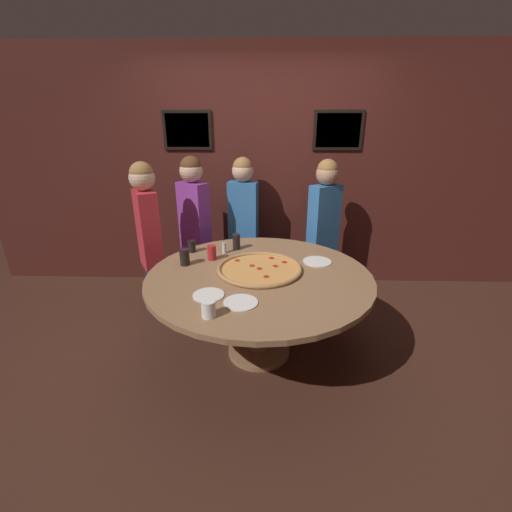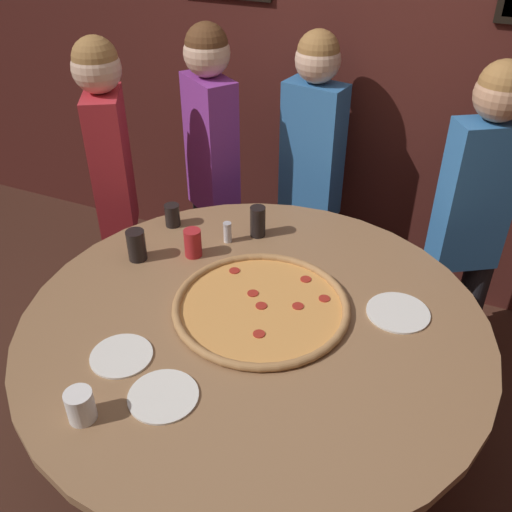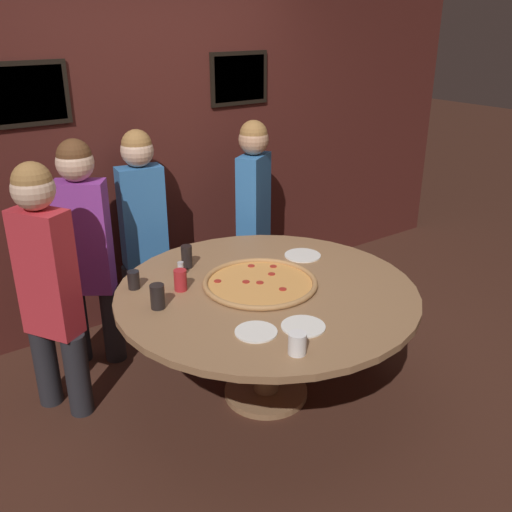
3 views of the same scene
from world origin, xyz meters
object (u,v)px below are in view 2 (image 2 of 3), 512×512
(drink_cup_centre_back, at_px, (80,406))
(white_plate_left_side, at_px, (121,356))
(condiment_shaker, at_px, (227,232))
(diner_centre_back, at_px, (212,152))
(drink_cup_front_edge, at_px, (172,215))
(diner_side_right, at_px, (312,156))
(drink_cup_by_shaker, at_px, (136,245))
(drink_cup_far_right, at_px, (258,221))
(diner_side_left, at_px, (113,171))
(dining_table, at_px, (254,342))
(white_plate_near_front, at_px, (398,312))
(diner_far_right, at_px, (474,203))
(giant_pizza, at_px, (261,306))
(white_plate_right_side, at_px, (163,396))
(drink_cup_far_left, at_px, (193,243))

(drink_cup_centre_back, relative_size, white_plate_left_side, 0.50)
(condiment_shaker, bearing_deg, diner_centre_back, 123.19)
(drink_cup_front_edge, height_order, diner_side_right, diner_side_right)
(white_plate_left_side, bearing_deg, drink_cup_by_shaker, 117.95)
(drink_cup_far_right, height_order, white_plate_left_side, drink_cup_far_right)
(drink_cup_by_shaker, relative_size, diner_side_left, 0.09)
(dining_table, distance_m, condiment_shaker, 0.57)
(dining_table, relative_size, white_plate_near_front, 7.34)
(white_plate_left_side, xyz_separation_m, diner_far_right, (0.99, 1.40, 0.11))
(diner_side_left, bearing_deg, drink_cup_by_shaker, -166.50)
(drink_cup_centre_back, relative_size, diner_side_left, 0.07)
(giant_pizza, xyz_separation_m, drink_cup_by_shaker, (-0.62, 0.09, 0.05))
(giant_pizza, height_order, diner_far_right, diner_far_right)
(condiment_shaker, bearing_deg, drink_cup_by_shaker, -136.73)
(white_plate_right_side, bearing_deg, dining_table, 76.26)
(dining_table, xyz_separation_m, diner_side_right, (-0.20, 1.21, 0.22))
(drink_cup_centre_back, xyz_separation_m, white_plate_near_front, (0.78, 0.88, -0.05))
(drink_cup_far_left, distance_m, diner_side_left, 0.73)
(drink_cup_by_shaker, relative_size, drink_cup_front_edge, 1.28)
(white_plate_right_side, xyz_separation_m, diner_side_right, (-0.09, 1.67, 0.11))
(drink_cup_centre_back, bearing_deg, drink_cup_by_shaker, 112.21)
(drink_cup_far_left, bearing_deg, giant_pizza, -27.34)
(drink_cup_far_left, bearing_deg, drink_cup_front_edge, 139.42)
(giant_pizza, xyz_separation_m, diner_centre_back, (-0.70, 0.94, 0.11))
(white_plate_left_side, bearing_deg, condiment_shaker, 88.87)
(dining_table, relative_size, white_plate_left_side, 8.10)
(drink_cup_front_edge, xyz_separation_m, condiment_shaker, (0.30, -0.02, -0.00))
(drink_cup_by_shaker, distance_m, drink_cup_far_left, 0.24)
(white_plate_left_side, distance_m, condiment_shaker, 0.80)
(drink_cup_centre_back, xyz_separation_m, diner_side_left, (-0.76, 1.25, 0.07))
(drink_cup_front_edge, distance_m, diner_side_left, 0.47)
(dining_table, bearing_deg, white_plate_left_side, -133.05)
(drink_cup_by_shaker, bearing_deg, condiment_shaker, 43.27)
(diner_far_right, bearing_deg, diner_side_left, -18.31)
(drink_cup_centre_back, height_order, white_plate_right_side, drink_cup_centre_back)
(drink_cup_far_left, bearing_deg, drink_cup_centre_back, -82.68)
(drink_cup_far_left, height_order, white_plate_left_side, drink_cup_far_left)
(drink_cup_by_shaker, xyz_separation_m, diner_far_right, (1.27, 0.88, 0.04))
(condiment_shaker, height_order, diner_far_right, diner_far_right)
(drink_cup_front_edge, xyz_separation_m, white_plate_right_side, (0.51, -0.92, -0.05))
(drink_cup_by_shaker, xyz_separation_m, drink_cup_front_edge, (-0.00, 0.30, -0.01))
(drink_cup_centre_back, distance_m, white_plate_near_front, 1.18)
(giant_pizza, relative_size, drink_cup_far_left, 5.41)
(white_plate_near_front, xyz_separation_m, diner_side_left, (-1.54, 0.37, 0.12))
(drink_cup_far_right, xyz_separation_m, diner_far_right, (0.87, 0.50, 0.04))
(dining_table, distance_m, diner_centre_back, 1.25)
(giant_pizza, relative_size, drink_cup_far_right, 4.72)
(drink_cup_centre_back, xyz_separation_m, diner_side_right, (0.10, 1.84, 0.06))
(drink_cup_by_shaker, xyz_separation_m, diner_side_right, (0.42, 1.05, 0.04))
(drink_cup_far_right, relative_size, drink_cup_front_edge, 1.35)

